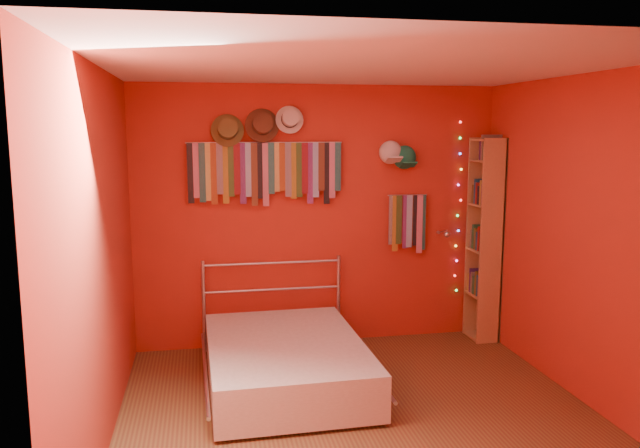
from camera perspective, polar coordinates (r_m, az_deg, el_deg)
ground at (r=4.73m, az=3.96°, el=-17.52°), size 3.50×3.50×0.00m
back_wall at (r=6.01m, az=-0.13°, el=0.71°), size 3.50×0.02×2.50m
right_wall at (r=5.06m, az=23.69°, el=-1.57°), size 0.02×3.50×2.50m
left_wall at (r=4.23m, az=-19.46°, el=-3.21°), size 0.02×3.50×2.50m
ceiling at (r=4.26m, az=4.32°, el=14.24°), size 3.50×3.50×0.02m
tie_rack at (r=5.82m, az=-5.05°, el=4.96°), size 1.45×0.03×0.60m
small_tie_rack at (r=6.17m, az=8.02°, el=0.33°), size 0.40×0.03×0.58m
fedora_olive at (r=5.75m, az=-8.45°, el=8.54°), size 0.30×0.16×0.30m
fedora_brown at (r=5.77m, az=-5.29°, el=9.05°), size 0.31×0.17×0.31m
fedora_white at (r=5.81m, az=-2.77°, el=9.58°), size 0.26×0.14×0.26m
cap_white at (r=6.07m, az=6.47°, el=6.51°), size 0.20×0.25×0.20m
cap_green at (r=6.11m, az=7.74°, el=6.04°), size 0.20×0.25×0.20m
fairy_lights at (r=6.37m, az=12.53°, el=1.44°), size 0.06×0.02×1.72m
reading_lamp at (r=6.18m, az=11.41°, el=-0.89°), size 0.06×0.26×0.08m
bookshelf at (r=6.35m, az=15.10°, el=-1.28°), size 0.25×0.34×2.00m
bed at (r=5.22m, az=-3.18°, el=-12.43°), size 1.35×1.83×0.88m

